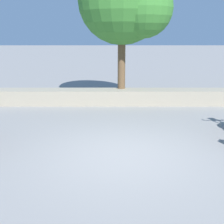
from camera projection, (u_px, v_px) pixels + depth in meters
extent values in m
plane|color=gray|center=(123.00, 155.00, 6.46)|extent=(120.00, 120.00, 0.00)
cube|color=gray|center=(118.00, 97.00, 11.02)|extent=(36.00, 0.80, 0.55)
cylinder|color=brown|center=(121.00, 62.00, 10.93)|extent=(0.28, 0.28, 1.98)
sphere|color=#387A2D|center=(121.00, 0.00, 10.38)|extent=(3.12, 3.12, 3.12)
sphere|color=#387A2D|center=(143.00, 8.00, 10.00)|extent=(2.03, 2.03, 2.03)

